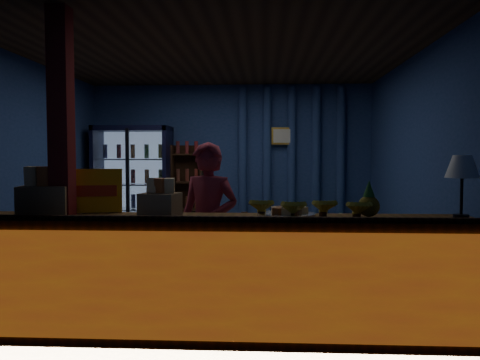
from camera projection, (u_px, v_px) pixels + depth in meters
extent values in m
plane|color=#515154|center=(218.00, 274.00, 5.63)|extent=(4.60, 4.60, 0.00)
plane|color=navy|center=(231.00, 164.00, 7.76)|extent=(4.60, 0.00, 4.60)
plane|color=navy|center=(187.00, 174.00, 3.37)|extent=(4.60, 0.00, 4.60)
plane|color=navy|center=(29.00, 166.00, 5.69)|extent=(0.00, 4.40, 4.40)
plane|color=navy|center=(414.00, 167.00, 5.44)|extent=(0.00, 4.40, 4.40)
plane|color=#472D19|center=(217.00, 56.00, 5.50)|extent=(4.60, 4.60, 0.00)
cube|color=brown|center=(193.00, 276.00, 3.71)|extent=(4.40, 0.55, 0.95)
cube|color=red|center=(187.00, 286.00, 3.42)|extent=(4.35, 0.02, 0.81)
cube|color=#372311|center=(188.00, 219.00, 3.42)|extent=(4.40, 0.04, 0.04)
cube|color=maroon|center=(62.00, 172.00, 3.72)|extent=(0.16, 0.16, 2.60)
cube|color=black|center=(138.00, 185.00, 7.78)|extent=(1.20, 0.06, 1.90)
cube|color=black|center=(98.00, 185.00, 7.54)|extent=(0.06, 0.60, 1.90)
cube|color=black|center=(168.00, 186.00, 7.48)|extent=(0.06, 0.60, 1.90)
cube|color=black|center=(133.00, 129.00, 7.46)|extent=(1.20, 0.60, 0.08)
cube|color=black|center=(134.00, 242.00, 7.56)|extent=(1.20, 0.60, 0.08)
cube|color=#99B2D8|center=(137.00, 185.00, 7.73)|extent=(1.08, 0.02, 1.74)
cube|color=white|center=(128.00, 187.00, 7.23)|extent=(1.12, 0.02, 1.78)
cube|color=black|center=(128.00, 187.00, 7.21)|extent=(0.05, 0.05, 1.80)
cube|color=silver|center=(134.00, 234.00, 7.55)|extent=(1.08, 0.48, 0.02)
cylinder|color=#B25619|center=(106.00, 225.00, 7.57)|extent=(0.07, 0.07, 0.22)
cylinder|color=#196628|center=(120.00, 226.00, 7.56)|extent=(0.07, 0.07, 0.22)
cylinder|color=#A5A819|center=(134.00, 226.00, 7.54)|extent=(0.07, 0.07, 0.22)
cylinder|color=navy|center=(147.00, 226.00, 7.53)|extent=(0.07, 0.07, 0.22)
cylinder|color=maroon|center=(161.00, 226.00, 7.52)|extent=(0.07, 0.07, 0.22)
cube|color=silver|center=(134.00, 209.00, 7.53)|extent=(1.08, 0.48, 0.02)
cylinder|color=#196628|center=(106.00, 201.00, 7.55)|extent=(0.07, 0.07, 0.22)
cylinder|color=#A5A819|center=(120.00, 201.00, 7.53)|extent=(0.07, 0.07, 0.22)
cylinder|color=navy|center=(133.00, 201.00, 7.52)|extent=(0.07, 0.07, 0.22)
cylinder|color=maroon|center=(147.00, 201.00, 7.51)|extent=(0.07, 0.07, 0.22)
cylinder|color=#B25619|center=(161.00, 201.00, 7.50)|extent=(0.07, 0.07, 0.22)
cube|color=silver|center=(133.00, 184.00, 7.51)|extent=(1.08, 0.48, 0.02)
cylinder|color=#A5A819|center=(106.00, 176.00, 7.53)|extent=(0.07, 0.07, 0.22)
cylinder|color=navy|center=(119.00, 176.00, 7.51)|extent=(0.07, 0.07, 0.22)
cylinder|color=maroon|center=(133.00, 176.00, 7.50)|extent=(0.07, 0.07, 0.22)
cylinder|color=#B25619|center=(147.00, 176.00, 7.49)|extent=(0.07, 0.07, 0.22)
cylinder|color=#196628|center=(161.00, 176.00, 7.48)|extent=(0.07, 0.07, 0.22)
cube|color=silver|center=(133.00, 159.00, 7.49)|extent=(1.08, 0.48, 0.02)
cylinder|color=navy|center=(105.00, 151.00, 7.50)|extent=(0.07, 0.07, 0.22)
cylinder|color=maroon|center=(119.00, 151.00, 7.49)|extent=(0.07, 0.07, 0.22)
cylinder|color=#B25619|center=(133.00, 151.00, 7.48)|extent=(0.07, 0.07, 0.22)
cylinder|color=#196628|center=(147.00, 151.00, 7.47)|extent=(0.07, 0.07, 0.22)
cylinder|color=#A5A819|center=(161.00, 151.00, 7.46)|extent=(0.07, 0.07, 0.22)
cube|color=#372311|center=(189.00, 194.00, 7.77)|extent=(0.50, 0.02, 1.60)
cube|color=#372311|center=(173.00, 194.00, 7.65)|extent=(0.03, 0.28, 1.60)
cube|color=#372311|center=(202.00, 194.00, 7.63)|extent=(0.03, 0.28, 1.60)
cube|color=#372311|center=(188.00, 237.00, 7.68)|extent=(0.46, 0.26, 0.02)
cube|color=#372311|center=(188.00, 209.00, 7.65)|extent=(0.46, 0.26, 0.02)
cube|color=#372311|center=(187.00, 182.00, 7.63)|extent=(0.46, 0.26, 0.02)
cube|color=#372311|center=(187.00, 154.00, 7.61)|extent=(0.46, 0.26, 0.02)
cylinder|color=navy|center=(243.00, 164.00, 7.69)|extent=(0.14, 0.14, 2.50)
cylinder|color=navy|center=(267.00, 164.00, 7.67)|extent=(0.14, 0.14, 2.50)
cylinder|color=navy|center=(292.00, 164.00, 7.64)|extent=(0.14, 0.14, 2.50)
cylinder|color=navy|center=(316.00, 164.00, 7.62)|extent=(0.14, 0.14, 2.50)
cylinder|color=navy|center=(341.00, 164.00, 7.60)|extent=(0.14, 0.14, 2.50)
cube|color=gold|center=(283.00, 136.00, 7.59)|extent=(0.36, 0.03, 0.28)
cube|color=silver|center=(283.00, 136.00, 7.57)|extent=(0.30, 0.01, 0.22)
imported|color=maroon|center=(208.00, 227.00, 4.28)|extent=(0.65, 0.52, 1.56)
imported|color=#61C366|center=(327.00, 234.00, 6.81)|extent=(0.70, 0.72, 0.58)
cube|color=#372311|center=(244.00, 234.00, 7.04)|extent=(0.64, 0.56, 0.49)
cylinder|color=#372311|center=(244.00, 215.00, 7.02)|extent=(0.10, 0.10, 0.10)
cube|color=#FFB00D|center=(94.00, 191.00, 3.94)|extent=(0.47, 0.20, 0.37)
cube|color=red|center=(93.00, 191.00, 3.92)|extent=(0.38, 0.12, 0.09)
cube|color=#9A6C4A|center=(45.00, 201.00, 3.73)|extent=(0.42, 0.37, 0.24)
cube|color=gold|center=(33.00, 176.00, 3.71)|extent=(0.11, 0.08, 0.15)
cube|color=orange|center=(45.00, 176.00, 3.72)|extent=(0.11, 0.08, 0.15)
cube|color=gold|center=(57.00, 176.00, 3.73)|extent=(0.11, 0.08, 0.15)
cube|color=#9A6C4A|center=(160.00, 205.00, 3.69)|extent=(0.33, 0.29, 0.19)
cube|color=gold|center=(152.00, 186.00, 3.70)|extent=(0.08, 0.06, 0.12)
cube|color=orange|center=(160.00, 186.00, 3.69)|extent=(0.08, 0.06, 0.12)
cube|color=gold|center=(168.00, 186.00, 3.67)|extent=(0.08, 0.06, 0.12)
cylinder|color=silver|center=(287.00, 215.00, 3.71)|extent=(0.46, 0.46, 0.03)
cube|color=gold|center=(298.00, 210.00, 3.70)|extent=(0.10, 0.07, 0.05)
cube|color=orange|center=(294.00, 209.00, 3.77)|extent=(0.12, 0.12, 0.05)
cube|color=gold|center=(286.00, 209.00, 3.80)|extent=(0.07, 0.10, 0.05)
cube|color=orange|center=(279.00, 209.00, 3.77)|extent=(0.12, 0.12, 0.05)
cube|color=gold|center=(276.00, 210.00, 3.71)|extent=(0.10, 0.07, 0.05)
cube|color=orange|center=(279.00, 211.00, 3.65)|extent=(0.12, 0.12, 0.05)
cube|color=gold|center=(287.00, 211.00, 3.62)|extent=(0.07, 0.10, 0.05)
cube|color=orange|center=(296.00, 211.00, 3.64)|extent=(0.12, 0.12, 0.05)
cylinder|color=black|center=(461.00, 217.00, 3.54)|extent=(0.11, 0.11, 0.04)
cylinder|color=black|center=(462.00, 194.00, 3.53)|extent=(0.02, 0.02, 0.34)
cone|color=white|center=(462.00, 166.00, 3.52)|extent=(0.25, 0.25, 0.17)
sphere|color=olive|center=(369.00, 206.00, 3.61)|extent=(0.17, 0.17, 0.17)
cone|color=#236321|center=(369.00, 188.00, 3.60)|extent=(0.09, 0.09, 0.13)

